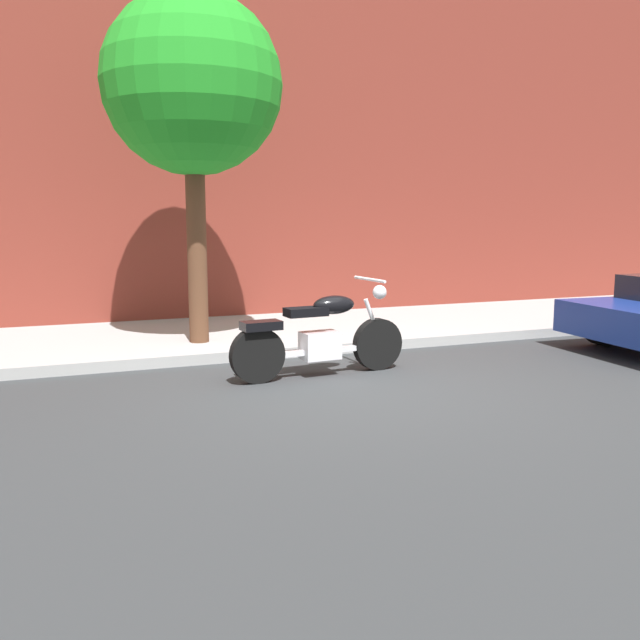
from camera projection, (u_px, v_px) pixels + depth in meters
ground_plane at (349, 387)px, 7.36m from camera, size 60.00×60.00×0.00m
sidewalk at (263, 333)px, 10.35m from camera, size 25.90×3.18×0.14m
building_facade at (229, 97)px, 11.47m from camera, size 25.90×0.50×7.77m
motorcycle at (320, 337)px, 7.80m from camera, size 2.19×0.70×1.13m
street_tree at (192, 86)px, 8.76m from camera, size 2.37×2.37×4.75m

